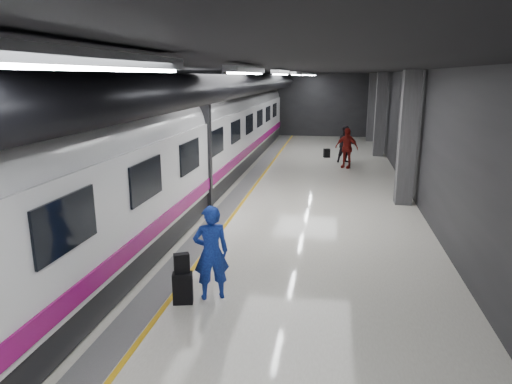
{
  "coord_description": "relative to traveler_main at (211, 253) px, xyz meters",
  "views": [
    {
      "loc": [
        2.12,
        -13.92,
        4.29
      ],
      "look_at": [
        0.06,
        -1.92,
        1.2
      ],
      "focal_mm": 32.0,
      "sensor_mm": 36.0,
      "label": 1
    }
  ],
  "objects": [
    {
      "name": "traveler_far_b",
      "position": [
        2.88,
        14.03,
        0.01
      ],
      "size": [
        1.22,
        0.84,
        1.92
      ],
      "primitive_type": "imported",
      "rotation": [
        0.0,
        0.0,
        -0.37
      ],
      "color": "maroon",
      "rests_on": "ground"
    },
    {
      "name": "suitcase_far",
      "position": [
        1.91,
        16.75,
        -0.72
      ],
      "size": [
        0.38,
        0.32,
        0.48
      ],
      "primitive_type": "cube",
      "rotation": [
        0.0,
        0.0,
        0.39
      ],
      "color": "black",
      "rests_on": "ground"
    },
    {
      "name": "train",
      "position": [
        -3.1,
        5.87,
        1.11
      ],
      "size": [
        3.05,
        38.0,
        4.05
      ],
      "color": "black",
      "rests_on": "ground"
    },
    {
      "name": "traveler_far_a",
      "position": [
        2.88,
        15.35,
        -0.02
      ],
      "size": [
        1.1,
        0.98,
        1.88
      ],
      "primitive_type": "imported",
      "rotation": [
        0.0,
        0.0,
        0.34
      ],
      "color": "black",
      "rests_on": "ground"
    },
    {
      "name": "traveler_main",
      "position": [
        0.0,
        0.0,
        0.0
      ],
      "size": [
        0.82,
        0.7,
        1.91
      ],
      "primitive_type": "imported",
      "rotation": [
        0.0,
        0.0,
        3.55
      ],
      "color": "blue",
      "rests_on": "ground"
    },
    {
      "name": "ground",
      "position": [
        0.15,
        5.87,
        -0.96
      ],
      "size": [
        40.0,
        40.0,
        0.0
      ],
      "primitive_type": "plane",
      "color": "silver",
      "rests_on": "ground"
    },
    {
      "name": "suitcase_main",
      "position": [
        -0.5,
        -0.31,
        -0.65
      ],
      "size": [
        0.43,
        0.32,
        0.62
      ],
      "primitive_type": "cube",
      "rotation": [
        0.0,
        0.0,
        0.24
      ],
      "color": "black",
      "rests_on": "ground"
    },
    {
      "name": "platform_hall",
      "position": [
        -0.14,
        6.83,
        2.58
      ],
      "size": [
        10.02,
        40.02,
        4.51
      ],
      "color": "black",
      "rests_on": "ground"
    },
    {
      "name": "shoulder_bag",
      "position": [
        -0.51,
        -0.28,
        -0.14
      ],
      "size": [
        0.33,
        0.27,
        0.39
      ],
      "primitive_type": "cube",
      "rotation": [
        0.0,
        0.0,
        0.48
      ],
      "color": "black",
      "rests_on": "suitcase_main"
    }
  ]
}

